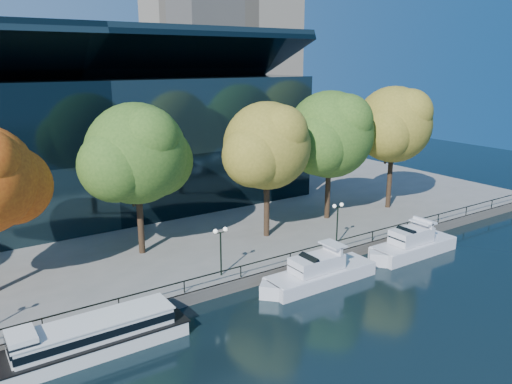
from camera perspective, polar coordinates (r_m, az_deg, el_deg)
ground at (r=38.70m, az=0.89°, el=-12.73°), size 160.00×160.00×0.00m
promenade at (r=69.66m, az=-16.39°, el=-0.24°), size 90.00×67.08×1.00m
railing at (r=40.32m, az=-1.75°, el=-8.50°), size 88.20×0.08×0.99m
convention_building at (r=62.66m, az=-19.11°, el=5.40°), size 50.00×24.57×21.43m
tour_boat at (r=34.08m, az=-19.17°, el=-15.59°), size 13.82×3.08×2.62m
cruiser_near at (r=41.84m, az=6.98°, el=-9.13°), size 11.02×2.84×3.19m
cruiser_far at (r=49.47m, az=17.26°, el=-5.76°), size 10.30×2.86×3.37m
tree_2 at (r=44.32m, az=-13.27°, el=4.07°), size 10.98×9.00×13.51m
tree_3 at (r=47.64m, az=1.48°, el=5.10°), size 10.47×8.58×13.22m
tree_4 at (r=53.92m, az=8.63°, el=6.31°), size 11.57×9.49×13.89m
tree_5 at (r=59.48m, az=15.58°, el=7.27°), size 10.83×8.88×14.14m
lamp_1 at (r=40.04m, az=-4.07°, el=-5.56°), size 1.26×0.36×4.03m
lamp_2 at (r=47.19m, az=9.31°, el=-2.53°), size 1.26×0.36×4.03m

